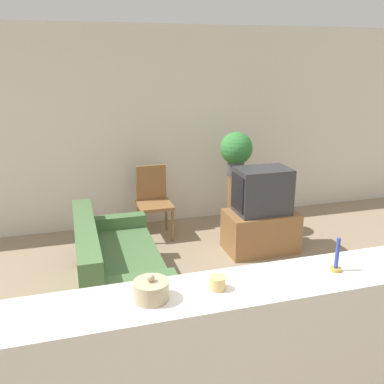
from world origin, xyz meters
name	(u,v)px	position (x,y,z in m)	size (l,w,h in m)	color
wall_back	(134,130)	(0.00, 3.43, 1.35)	(9.00, 0.06, 2.70)	silver
couch	(115,268)	(-0.52, 1.57, 0.27)	(0.80, 1.64, 0.76)	#476B3D
tv_stand	(260,231)	(1.31, 2.09, 0.25)	(0.85, 0.52, 0.50)	olive
television	(262,191)	(1.30, 2.09, 0.77)	(0.64, 0.43, 0.54)	#333338
wooden_chair	(153,198)	(0.15, 2.94, 0.51)	(0.44, 0.44, 0.93)	olive
plant_stand	(235,204)	(1.21, 2.71, 0.40)	(0.19, 0.19, 0.81)	olive
potted_plant	(236,150)	(1.21, 2.71, 1.14)	(0.42, 0.42, 0.57)	#4C4C51
foreground_counter	(236,362)	(0.00, -0.33, 0.52)	(2.94, 0.44, 1.04)	silver
decorative_bowl	(151,290)	(-0.51, -0.33, 1.09)	(0.19, 0.19, 0.15)	tan
candle_jar	(217,283)	(-0.13, -0.33, 1.08)	(0.09, 0.09, 0.08)	tan
candlestick	(336,261)	(0.63, -0.33, 1.11)	(0.07, 0.07, 0.22)	#B7933D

